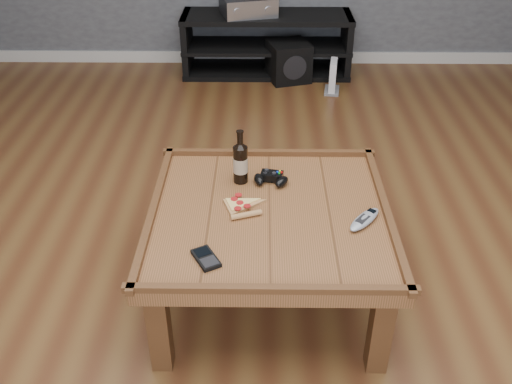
{
  "coord_description": "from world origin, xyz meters",
  "views": [
    {
      "loc": [
        -0.03,
        -1.95,
        1.81
      ],
      "look_at": [
        -0.06,
        0.04,
        0.52
      ],
      "focal_mm": 40.0,
      "sensor_mm": 36.0,
      "label": 1
    }
  ],
  "objects_px": {
    "coffee_table": "(269,223)",
    "beer_bottle": "(240,162)",
    "media_console": "(267,45)",
    "game_controller": "(271,178)",
    "smartphone": "(206,258)",
    "subwoofer": "(288,61)",
    "pizza_slice": "(241,206)",
    "game_console": "(333,78)",
    "remote_control": "(365,219)",
    "av_receiver": "(248,5)"
  },
  "relations": [
    {
      "from": "beer_bottle",
      "to": "game_console",
      "type": "height_order",
      "value": "beer_bottle"
    },
    {
      "from": "pizza_slice",
      "to": "smartphone",
      "type": "xyz_separation_m",
      "value": [
        -0.12,
        -0.35,
        0.0
      ]
    },
    {
      "from": "beer_bottle",
      "to": "smartphone",
      "type": "height_order",
      "value": "beer_bottle"
    },
    {
      "from": "game_controller",
      "to": "subwoofer",
      "type": "height_order",
      "value": "game_controller"
    },
    {
      "from": "game_controller",
      "to": "beer_bottle",
      "type": "bearing_deg",
      "value": -173.45
    },
    {
      "from": "media_console",
      "to": "smartphone",
      "type": "relative_size",
      "value": 9.42
    },
    {
      "from": "pizza_slice",
      "to": "game_console",
      "type": "relative_size",
      "value": 1.05
    },
    {
      "from": "beer_bottle",
      "to": "game_controller",
      "type": "xyz_separation_m",
      "value": [
        0.14,
        -0.01,
        -0.08
      ]
    },
    {
      "from": "av_receiver",
      "to": "subwoofer",
      "type": "xyz_separation_m",
      "value": [
        0.33,
        -0.15,
        -0.42
      ]
    },
    {
      "from": "game_controller",
      "to": "av_receiver",
      "type": "relative_size",
      "value": 0.35
    },
    {
      "from": "remote_control",
      "to": "pizza_slice",
      "type": "bearing_deg",
      "value": -152.32
    },
    {
      "from": "beer_bottle",
      "to": "game_console",
      "type": "relative_size",
      "value": 0.99
    },
    {
      "from": "smartphone",
      "to": "subwoofer",
      "type": "height_order",
      "value": "smartphone"
    },
    {
      "from": "media_console",
      "to": "subwoofer",
      "type": "height_order",
      "value": "media_console"
    },
    {
      "from": "smartphone",
      "to": "remote_control",
      "type": "bearing_deg",
      "value": -7.53
    },
    {
      "from": "pizza_slice",
      "to": "smartphone",
      "type": "height_order",
      "value": "pizza_slice"
    },
    {
      "from": "game_controller",
      "to": "subwoofer",
      "type": "bearing_deg",
      "value": 96.87
    },
    {
      "from": "subwoofer",
      "to": "game_controller",
      "type": "bearing_deg",
      "value": -111.25
    },
    {
      "from": "smartphone",
      "to": "av_receiver",
      "type": "height_order",
      "value": "av_receiver"
    },
    {
      "from": "beer_bottle",
      "to": "pizza_slice",
      "type": "height_order",
      "value": "beer_bottle"
    },
    {
      "from": "beer_bottle",
      "to": "subwoofer",
      "type": "relative_size",
      "value": 0.65
    },
    {
      "from": "media_console",
      "to": "pizza_slice",
      "type": "xyz_separation_m",
      "value": [
        -0.12,
        -2.72,
        0.21
      ]
    },
    {
      "from": "game_controller",
      "to": "smartphone",
      "type": "xyz_separation_m",
      "value": [
        -0.25,
        -0.55,
        -0.01
      ]
    },
    {
      "from": "coffee_table",
      "to": "game_controller",
      "type": "bearing_deg",
      "value": 88.06
    },
    {
      "from": "subwoofer",
      "to": "game_console",
      "type": "distance_m",
      "value": 0.43
    },
    {
      "from": "coffee_table",
      "to": "game_console",
      "type": "bearing_deg",
      "value": 77.35
    },
    {
      "from": "pizza_slice",
      "to": "coffee_table",
      "type": "bearing_deg",
      "value": -32.43
    },
    {
      "from": "pizza_slice",
      "to": "beer_bottle",
      "type": "bearing_deg",
      "value": 72.87
    },
    {
      "from": "av_receiver",
      "to": "game_console",
      "type": "relative_size",
      "value": 1.91
    },
    {
      "from": "media_console",
      "to": "beer_bottle",
      "type": "bearing_deg",
      "value": -92.93
    },
    {
      "from": "beer_bottle",
      "to": "smartphone",
      "type": "bearing_deg",
      "value": -101.17
    },
    {
      "from": "game_controller",
      "to": "subwoofer",
      "type": "xyz_separation_m",
      "value": [
        0.17,
        2.37,
        -0.31
      ]
    },
    {
      "from": "game_controller",
      "to": "smartphone",
      "type": "distance_m",
      "value": 0.6
    },
    {
      "from": "pizza_slice",
      "to": "av_receiver",
      "type": "relative_size",
      "value": 0.55
    },
    {
      "from": "beer_bottle",
      "to": "remote_control",
      "type": "relative_size",
      "value": 1.3
    },
    {
      "from": "coffee_table",
      "to": "game_console",
      "type": "height_order",
      "value": "coffee_table"
    },
    {
      "from": "media_console",
      "to": "subwoofer",
      "type": "distance_m",
      "value": 0.26
    },
    {
      "from": "av_receiver",
      "to": "game_console",
      "type": "bearing_deg",
      "value": -45.71
    },
    {
      "from": "beer_bottle",
      "to": "av_receiver",
      "type": "xyz_separation_m",
      "value": [
        -0.02,
        2.51,
        0.02
      ]
    },
    {
      "from": "pizza_slice",
      "to": "av_receiver",
      "type": "bearing_deg",
      "value": 71.49
    },
    {
      "from": "game_console",
      "to": "remote_control",
      "type": "bearing_deg",
      "value": -85.08
    },
    {
      "from": "smartphone",
      "to": "media_console",
      "type": "bearing_deg",
      "value": 56.48
    },
    {
      "from": "game_controller",
      "to": "remote_control",
      "type": "bearing_deg",
      "value": -27.44
    },
    {
      "from": "coffee_table",
      "to": "beer_bottle",
      "type": "height_order",
      "value": "beer_bottle"
    },
    {
      "from": "remote_control",
      "to": "subwoofer",
      "type": "relative_size",
      "value": 0.5
    },
    {
      "from": "media_console",
      "to": "game_controller",
      "type": "height_order",
      "value": "media_console"
    },
    {
      "from": "remote_control",
      "to": "smartphone",
      "type": "bearing_deg",
      "value": -119.65
    },
    {
      "from": "media_console",
      "to": "remote_control",
      "type": "relative_size",
      "value": 7.19
    },
    {
      "from": "remote_control",
      "to": "av_receiver",
      "type": "height_order",
      "value": "av_receiver"
    },
    {
      "from": "beer_bottle",
      "to": "pizza_slice",
      "type": "distance_m",
      "value": 0.23
    }
  ]
}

